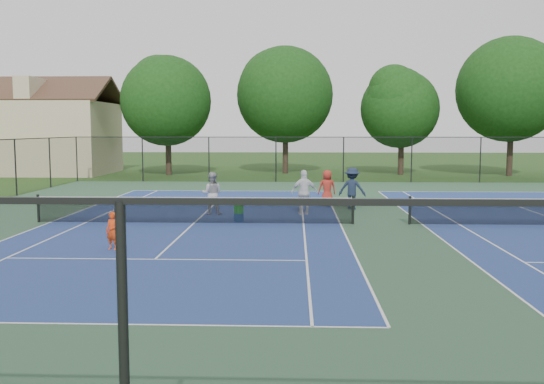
{
  "coord_description": "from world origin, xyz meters",
  "views": [
    {
      "loc": [
        -3.2,
        -22.41,
        3.53
      ],
      "look_at": [
        -4.03,
        -1.0,
        1.3
      ],
      "focal_mm": 40.0,
      "sensor_mm": 36.0,
      "label": 1
    }
  ],
  "objects_px": {
    "bystander_c": "(327,188)",
    "clapboard_house": "(46,135)",
    "tree_back_c": "(402,104)",
    "ball_hopper": "(239,208)",
    "bystander_a": "(304,192)",
    "ball_crate": "(239,217)",
    "bystander_b": "(352,189)",
    "tree_back_d": "(513,85)",
    "tree_back_a": "(167,96)",
    "instructor": "(212,194)",
    "tree_back_b": "(286,90)",
    "child_player": "(112,231)"
  },
  "relations": [
    {
      "from": "bystander_c",
      "to": "clapboard_house",
      "type": "bearing_deg",
      "value": -53.6
    },
    {
      "from": "tree_back_c",
      "to": "ball_hopper",
      "type": "distance_m",
      "value": 27.09
    },
    {
      "from": "bystander_a",
      "to": "ball_crate",
      "type": "height_order",
      "value": "bystander_a"
    },
    {
      "from": "clapboard_house",
      "to": "bystander_b",
      "type": "distance_m",
      "value": 30.57
    },
    {
      "from": "tree_back_d",
      "to": "clapboard_house",
      "type": "relative_size",
      "value": 0.96
    },
    {
      "from": "tree_back_a",
      "to": "bystander_c",
      "type": "bearing_deg",
      "value": -58.89
    },
    {
      "from": "tree_back_d",
      "to": "bystander_c",
      "type": "relative_size",
      "value": 6.22
    },
    {
      "from": "instructor",
      "to": "bystander_b",
      "type": "height_order",
      "value": "bystander_b"
    },
    {
      "from": "tree_back_b",
      "to": "clapboard_house",
      "type": "height_order",
      "value": "tree_back_b"
    },
    {
      "from": "bystander_a",
      "to": "ball_hopper",
      "type": "xyz_separation_m",
      "value": [
        -2.54,
        -1.98,
        -0.41
      ]
    },
    {
      "from": "instructor",
      "to": "ball_crate",
      "type": "distance_m",
      "value": 2.32
    },
    {
      "from": "tree_back_b",
      "to": "child_player",
      "type": "height_order",
      "value": "tree_back_b"
    },
    {
      "from": "tree_back_b",
      "to": "instructor",
      "type": "distance_m",
      "value": 24.54
    },
    {
      "from": "clapboard_house",
      "to": "bystander_a",
      "type": "height_order",
      "value": "clapboard_house"
    },
    {
      "from": "tree_back_d",
      "to": "clapboard_house",
      "type": "xyz_separation_m",
      "value": [
        -36.0,
        1.0,
        -3.73
      ]
    },
    {
      "from": "instructor",
      "to": "ball_crate",
      "type": "bearing_deg",
      "value": 126.0
    },
    {
      "from": "bystander_a",
      "to": "bystander_b",
      "type": "height_order",
      "value": "bystander_a"
    },
    {
      "from": "bystander_a",
      "to": "tree_back_c",
      "type": "bearing_deg",
      "value": -117.51
    },
    {
      "from": "tree_back_c",
      "to": "ball_crate",
      "type": "xyz_separation_m",
      "value": [
        -10.36,
        -24.53,
        -5.32
      ]
    },
    {
      "from": "bystander_b",
      "to": "child_player",
      "type": "bearing_deg",
      "value": 64.05
    },
    {
      "from": "tree_back_a",
      "to": "bystander_a",
      "type": "bearing_deg",
      "value": -64.73
    },
    {
      "from": "tree_back_a",
      "to": "child_player",
      "type": "xyz_separation_m",
      "value": [
        4.45,
        -29.09,
        -5.48
      ]
    },
    {
      "from": "clapboard_house",
      "to": "instructor",
      "type": "relative_size",
      "value": 6.11
    },
    {
      "from": "bystander_a",
      "to": "bystander_c",
      "type": "relative_size",
      "value": 1.12
    },
    {
      "from": "tree_back_b",
      "to": "ball_crate",
      "type": "xyz_separation_m",
      "value": [
        -1.36,
        -25.53,
        -6.43
      ]
    },
    {
      "from": "tree_back_b",
      "to": "bystander_c",
      "type": "height_order",
      "value": "tree_back_b"
    },
    {
      "from": "clapboard_house",
      "to": "ball_crate",
      "type": "bearing_deg",
      "value": -54.28
    },
    {
      "from": "tree_back_d",
      "to": "tree_back_c",
      "type": "bearing_deg",
      "value": 172.87
    },
    {
      "from": "tree_back_d",
      "to": "child_player",
      "type": "xyz_separation_m",
      "value": [
        -21.55,
        -29.09,
        -6.26
      ]
    },
    {
      "from": "tree_back_d",
      "to": "bystander_a",
      "type": "xyz_separation_m",
      "value": [
        -15.83,
        -21.55,
        -5.89
      ]
    },
    {
      "from": "tree_back_b",
      "to": "bystander_a",
      "type": "xyz_separation_m",
      "value": [
        1.17,
        -23.55,
        -5.66
      ]
    },
    {
      "from": "bystander_b",
      "to": "bystander_c",
      "type": "relative_size",
      "value": 1.11
    },
    {
      "from": "tree_back_c",
      "to": "child_player",
      "type": "relative_size",
      "value": 7.48
    },
    {
      "from": "bystander_a",
      "to": "bystander_c",
      "type": "bearing_deg",
      "value": -119.05
    },
    {
      "from": "tree_back_c",
      "to": "tree_back_d",
      "type": "height_order",
      "value": "tree_back_d"
    },
    {
      "from": "tree_back_b",
      "to": "tree_back_d",
      "type": "relative_size",
      "value": 0.97
    },
    {
      "from": "tree_back_c",
      "to": "bystander_b",
      "type": "relative_size",
      "value": 4.54
    },
    {
      "from": "tree_back_b",
      "to": "ball_crate",
      "type": "height_order",
      "value": "tree_back_b"
    },
    {
      "from": "bystander_c",
      "to": "child_player",
      "type": "bearing_deg",
      "value": 45.99
    },
    {
      "from": "bystander_b",
      "to": "ball_hopper",
      "type": "bearing_deg",
      "value": 52.89
    },
    {
      "from": "ball_crate",
      "to": "tree_back_c",
      "type": "bearing_deg",
      "value": 67.1
    },
    {
      "from": "child_player",
      "to": "instructor",
      "type": "height_order",
      "value": "instructor"
    },
    {
      "from": "clapboard_house",
      "to": "bystander_c",
      "type": "xyz_separation_m",
      "value": [
        21.26,
        -19.66,
        -2.26
      ]
    },
    {
      "from": "instructor",
      "to": "bystander_b",
      "type": "distance_m",
      "value": 6.25
    },
    {
      "from": "tree_back_d",
      "to": "instructor",
      "type": "xyz_separation_m",
      "value": [
        -19.64,
        -21.72,
        -5.94
      ]
    },
    {
      "from": "tree_back_c",
      "to": "bystander_c",
      "type": "bearing_deg",
      "value": -108.91
    },
    {
      "from": "instructor",
      "to": "ball_hopper",
      "type": "bearing_deg",
      "value": 126.0
    },
    {
      "from": "tree_back_a",
      "to": "child_player",
      "type": "height_order",
      "value": "tree_back_a"
    },
    {
      "from": "bystander_b",
      "to": "bystander_a",
      "type": "bearing_deg",
      "value": 53.7
    },
    {
      "from": "tree_back_a",
      "to": "ball_crate",
      "type": "bearing_deg",
      "value": -72.02
    }
  ]
}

